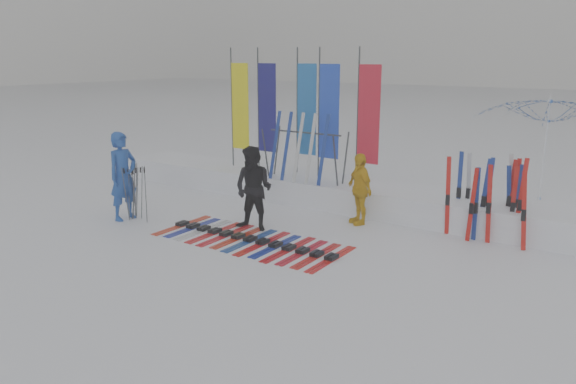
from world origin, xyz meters
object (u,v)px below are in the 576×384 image
Objects in this scene: person_blue at (123,176)px; ski_rack at (305,149)px; tent_canopy at (542,157)px; ski_row at (250,239)px; person_yellow at (359,189)px; person_black at (254,189)px.

person_blue is 4.31m from ski_rack.
tent_canopy reaches higher than ski_rack.
person_yellow is at bearing 61.53° from ski_row.
ski_row is at bearing -77.98° from ski_rack.
ski_row is (-1.24, -2.29, -0.75)m from person_yellow.
person_blue is 3.06m from person_black.
tent_canopy reaches higher than person_blue.
tent_canopy is 1.52× the size of ski_rack.
ski_rack reaches higher than person_yellow.
person_blue reaches higher than ski_rack.
tent_canopy is at bearing 21.66° from ski_rack.
tent_canopy is 6.81m from ski_row.
ski_row is (0.39, -0.65, -0.85)m from person_black.
tent_canopy reaches higher than person_black.
person_yellow is 0.50× the size of tent_canopy.
tent_canopy reaches higher than person_yellow.
person_blue reaches higher than person_black.
person_yellow is (4.52, 2.63, -0.21)m from person_blue.
tent_canopy is 5.40m from ski_rack.
person_yellow is 0.77× the size of ski_rack.
person_yellow is at bearing -59.41° from person_blue.
person_blue is 3.43m from ski_row.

